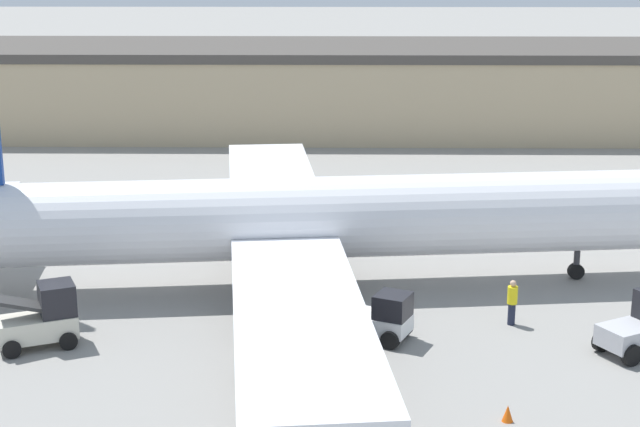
{
  "coord_description": "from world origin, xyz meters",
  "views": [
    {
      "loc": [
        0.61,
        -40.64,
        14.53
      ],
      "look_at": [
        0.0,
        0.0,
        3.35
      ],
      "focal_mm": 55.0,
      "sensor_mm": 36.0,
      "label": 1
    }
  ],
  "objects_px": {
    "airplane": "(297,219)",
    "ground_crew_worker": "(512,301)",
    "baggage_tug": "(379,318)",
    "belt_loader_truck": "(43,318)",
    "safety_cone_near": "(508,413)"
  },
  "relations": [
    {
      "from": "airplane",
      "to": "safety_cone_near",
      "type": "distance_m",
      "value": 14.56
    },
    {
      "from": "airplane",
      "to": "ground_crew_worker",
      "type": "height_order",
      "value": "airplane"
    },
    {
      "from": "airplane",
      "to": "belt_loader_truck",
      "type": "relative_size",
      "value": 12.03
    },
    {
      "from": "baggage_tug",
      "to": "belt_loader_truck",
      "type": "distance_m",
      "value": 12.62
    },
    {
      "from": "ground_crew_worker",
      "to": "safety_cone_near",
      "type": "xyz_separation_m",
      "value": [
        -1.53,
        -8.2,
        -0.71
      ]
    },
    {
      "from": "baggage_tug",
      "to": "belt_loader_truck",
      "type": "bearing_deg",
      "value": -151.92
    },
    {
      "from": "ground_crew_worker",
      "to": "safety_cone_near",
      "type": "relative_size",
      "value": 3.35
    },
    {
      "from": "airplane",
      "to": "baggage_tug",
      "type": "distance_m",
      "value": 7.03
    },
    {
      "from": "belt_loader_truck",
      "to": "safety_cone_near",
      "type": "height_order",
      "value": "belt_loader_truck"
    },
    {
      "from": "ground_crew_worker",
      "to": "safety_cone_near",
      "type": "distance_m",
      "value": 8.37
    },
    {
      "from": "ground_crew_worker",
      "to": "belt_loader_truck",
      "type": "distance_m",
      "value": 18.05
    },
    {
      "from": "safety_cone_near",
      "to": "belt_loader_truck",
      "type": "bearing_deg",
      "value": 160.33
    },
    {
      "from": "airplane",
      "to": "safety_cone_near",
      "type": "xyz_separation_m",
      "value": [
        7.11,
        -12.39,
        -2.83
      ]
    },
    {
      "from": "airplane",
      "to": "safety_cone_near",
      "type": "bearing_deg",
      "value": -66.41
    },
    {
      "from": "airplane",
      "to": "baggage_tug",
      "type": "bearing_deg",
      "value": -66.13
    }
  ]
}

